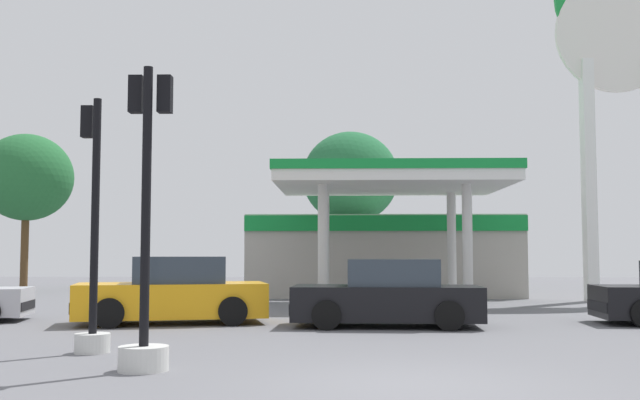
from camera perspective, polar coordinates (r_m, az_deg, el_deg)
ground_plane at (r=10.11m, az=6.68°, el=-13.90°), size 90.00×90.00×0.00m
gas_station at (r=30.92m, az=4.77°, el=-3.72°), size 10.84×12.69×4.58m
station_pole_sign at (r=29.81m, az=21.79°, el=9.54°), size 4.42×0.56×13.37m
car_2 at (r=17.81m, az=5.21°, el=-7.34°), size 4.52×2.18×1.59m
car_3 at (r=18.88m, az=-11.22°, el=-7.01°), size 4.92×2.94×1.65m
traffic_signal_1 at (r=11.39m, az=-13.22°, el=-5.16°), size 0.74×0.74×4.54m
traffic_signal_2 at (r=13.66m, az=-17.03°, el=-4.94°), size 0.63×0.66×4.47m
tree_0 at (r=37.12m, az=-21.57°, el=1.60°), size 4.23×4.23×7.28m
tree_1 at (r=36.08m, az=2.34°, el=1.71°), size 4.64×4.64×7.63m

